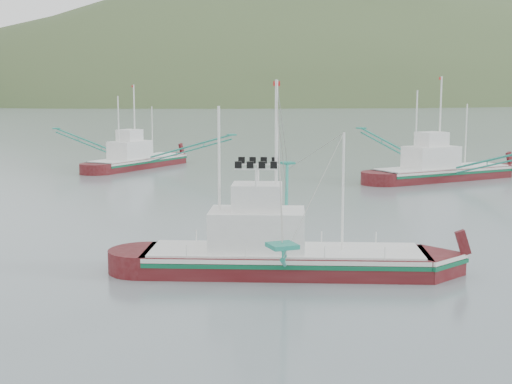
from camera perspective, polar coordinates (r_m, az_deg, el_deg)
name	(u,v)px	position (r m, az deg, el deg)	size (l,w,h in m)	color
ground	(307,284)	(31.14, 4.07, -7.32)	(1200.00, 1200.00, 0.00)	slate
main_boat	(283,231)	(32.39, 2.18, -3.16)	(13.14, 22.14, 9.44)	#4A0C0F
bg_boat_far	(137,149)	(77.20, -9.48, 3.43)	(18.38, 20.42, 9.50)	#4A0C0F
bg_boat_right	(441,163)	(68.08, 14.57, 2.22)	(14.31, 25.22, 10.25)	#4A0C0F
headland_right	(351,101)	(522.47, 7.58, 7.24)	(684.00, 432.00, 306.00)	#3C4F28
ridge_distant	(33,100)	(588.69, -17.39, 7.04)	(960.00, 400.00, 240.00)	slate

